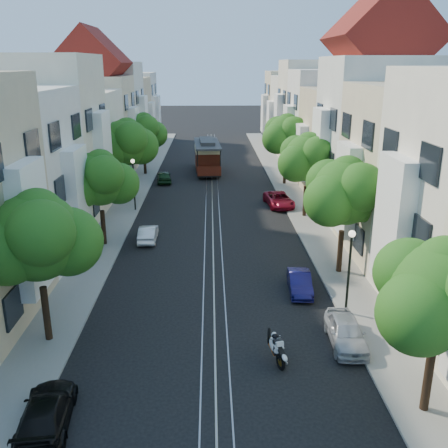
{
  "coord_description": "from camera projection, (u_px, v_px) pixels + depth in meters",
  "views": [
    {
      "loc": [
        -0.12,
        -17.28,
        11.53
      ],
      "look_at": [
        0.67,
        11.54,
        2.2
      ],
      "focal_mm": 40.0,
      "sensor_mm": 36.0,
      "label": 1
    }
  ],
  "objects": [
    {
      "name": "sidewalk_west",
      "position": [
        134.0,
        192.0,
        46.41
      ],
      "size": [
        2.5,
        80.0,
        0.12
      ],
      "primitive_type": "cube",
      "color": "gray",
      "rests_on": "ground"
    },
    {
      "name": "townhouses_east",
      "position": [
        342.0,
        136.0,
        45.25
      ],
      "size": [
        7.75,
        72.0,
        12.0
      ],
      "color": "beige",
      "rests_on": "ground"
    },
    {
      "name": "sidewalk_east",
      "position": [
        289.0,
        191.0,
        46.79
      ],
      "size": [
        2.5,
        80.0,
        0.12
      ],
      "primitive_type": "cube",
      "color": "gray",
      "rests_on": "ground"
    },
    {
      "name": "tree_e_b",
      "position": [
        346.0,
        193.0,
        27.25
      ],
      "size": [
        4.93,
        4.08,
        6.68
      ],
      "color": "black",
      "rests_on": "ground"
    },
    {
      "name": "townhouses_west",
      "position": [
        79.0,
        139.0,
        44.67
      ],
      "size": [
        7.75,
        72.0,
        11.76
      ],
      "color": "silver",
      "rests_on": "ground"
    },
    {
      "name": "sportbike_rider",
      "position": [
        276.0,
        346.0,
        20.0
      ],
      "size": [
        0.68,
        1.82,
        1.28
      ],
      "rotation": [
        0.0,
        0.0,
        0.3
      ],
      "color": "black",
      "rests_on": "ground"
    },
    {
      "name": "tree_e_a",
      "position": [
        442.0,
        297.0,
        15.94
      ],
      "size": [
        4.72,
        3.87,
        6.27
      ],
      "color": "black",
      "rests_on": "ground"
    },
    {
      "name": "parked_car_w_mid",
      "position": [
        148.0,
        233.0,
        33.77
      ],
      "size": [
        1.18,
        3.24,
        1.06
      ],
      "primitive_type": "imported",
      "rotation": [
        0.0,
        0.0,
        3.16
      ],
      "color": "silver",
      "rests_on": "ground"
    },
    {
      "name": "tree_e_c",
      "position": [
        308.0,
        159.0,
        37.76
      ],
      "size": [
        4.84,
        3.99,
        6.52
      ],
      "color": "black",
      "rests_on": "ground"
    },
    {
      "name": "cable_car",
      "position": [
        207.0,
        155.0,
        54.76
      ],
      "size": [
        3.12,
        8.66,
        3.28
      ],
      "rotation": [
        0.0,
        0.0,
        0.05
      ],
      "color": "black",
      "rests_on": "ground"
    },
    {
      "name": "parked_car_e_mid",
      "position": [
        300.0,
        283.0,
        26.19
      ],
      "size": [
        1.33,
        3.3,
        1.06
      ],
      "primitive_type": "imported",
      "rotation": [
        0.0,
        0.0,
        -0.06
      ],
      "color": "#0D0C3D",
      "rests_on": "ground"
    },
    {
      "name": "parked_car_e_far",
      "position": [
        279.0,
        199.0,
        41.91
      ],
      "size": [
        2.47,
        4.47,
        1.19
      ],
      "primitive_type": "imported",
      "rotation": [
        0.0,
        0.0,
        0.12
      ],
      "color": "maroon",
      "rests_on": "ground"
    },
    {
      "name": "lamp_east",
      "position": [
        350.0,
        260.0,
        23.08
      ],
      "size": [
        0.32,
        0.32,
        4.16
      ],
      "color": "black",
      "rests_on": "ground"
    },
    {
      "name": "parked_car_e_near",
      "position": [
        346.0,
        332.0,
        21.26
      ],
      "size": [
        1.55,
        3.6,
        1.21
      ],
      "primitive_type": "imported",
      "rotation": [
        0.0,
        0.0,
        -0.03
      ],
      "color": "#A1A5AD",
      "rests_on": "ground"
    },
    {
      "name": "lane_line",
      "position": [
        212.0,
        192.0,
        46.62
      ],
      "size": [
        0.08,
        80.0,
        0.01
      ],
      "primitive_type": "cube",
      "color": "tan",
      "rests_on": "ground"
    },
    {
      "name": "tree_e_d",
      "position": [
        287.0,
        135.0,
        48.14
      ],
      "size": [
        5.01,
        4.16,
        6.85
      ],
      "color": "black",
      "rests_on": "ground"
    },
    {
      "name": "lamp_west",
      "position": [
        134.0,
        177.0,
        39.87
      ],
      "size": [
        0.32,
        0.32,
        4.16
      ],
      "color": "black",
      "rests_on": "ground"
    },
    {
      "name": "parked_car_w_near",
      "position": [
        46.0,
        412.0,
        16.42
      ],
      "size": [
        1.97,
        4.03,
        1.13
      ],
      "primitive_type": "imported",
      "rotation": [
        0.0,
        0.0,
        3.24
      ],
      "color": "black",
      "rests_on": "ground"
    },
    {
      "name": "tree_w_d",
      "position": [
        144.0,
        132.0,
        52.6
      ],
      "size": [
        4.84,
        3.99,
        6.52
      ],
      "color": "black",
      "rests_on": "ground"
    },
    {
      "name": "parked_car_w_far",
      "position": [
        164.0,
        177.0,
        50.25
      ],
      "size": [
        1.84,
        3.65,
        1.19
      ],
      "primitive_type": "imported",
      "rotation": [
        0.0,
        0.0,
        3.27
      ],
      "color": "black",
      "rests_on": "ground"
    },
    {
      "name": "tree_w_a",
      "position": [
        38.0,
        239.0,
        20.22
      ],
      "size": [
        4.93,
        4.08,
        6.68
      ],
      "color": "black",
      "rests_on": "ground"
    },
    {
      "name": "rail_slot",
      "position": [
        212.0,
        192.0,
        46.61
      ],
      "size": [
        0.06,
        80.0,
        0.02
      ],
      "primitive_type": "cube",
      "color": "gray",
      "rests_on": "ground"
    },
    {
      "name": "tree_w_c",
      "position": [
        127.0,
        143.0,
        42.0
      ],
      "size": [
        5.13,
        4.28,
        7.09
      ],
      "color": "black",
      "rests_on": "ground"
    },
    {
      "name": "rail_left",
      "position": [
        206.0,
        192.0,
        46.6
      ],
      "size": [
        0.06,
        80.0,
        0.02
      ],
      "primitive_type": "cube",
      "color": "gray",
      "rests_on": "ground"
    },
    {
      "name": "rail_right",
      "position": [
        218.0,
        192.0,
        46.63
      ],
      "size": [
        0.06,
        80.0,
        0.02
      ],
      "primitive_type": "cube",
      "color": "gray",
      "rests_on": "ground"
    },
    {
      "name": "ground",
      "position": [
        212.0,
        192.0,
        46.62
      ],
      "size": [
        200.0,
        200.0,
        0.0
      ],
      "primitive_type": "plane",
      "color": "black",
      "rests_on": "ground"
    },
    {
      "name": "tree_w_b",
      "position": [
        101.0,
        180.0,
        31.74
      ],
      "size": [
        4.72,
        3.87,
        6.27
      ],
      "color": "black",
      "rests_on": "ground"
    }
  ]
}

